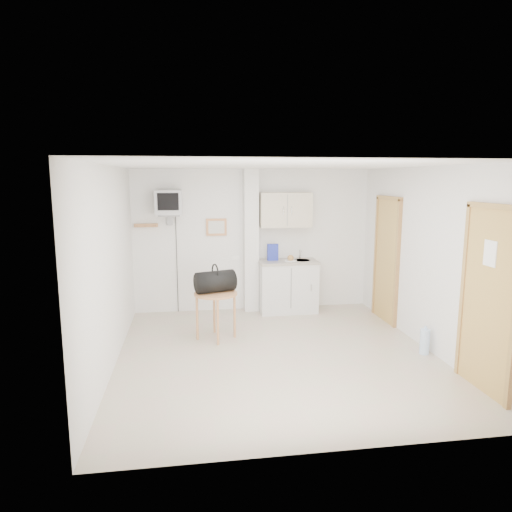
{
  "coord_description": "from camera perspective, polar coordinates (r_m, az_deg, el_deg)",
  "views": [
    {
      "loc": [
        -1.13,
        -5.73,
        2.34
      ],
      "look_at": [
        -0.19,
        0.6,
        1.25
      ],
      "focal_mm": 32.0,
      "sensor_mm": 36.0,
      "label": 1
    }
  ],
  "objects": [
    {
      "name": "room_envelope",
      "position": [
        6.03,
        4.77,
        1.99
      ],
      "size": [
        4.24,
        4.54,
        2.55
      ],
      "color": "white",
      "rests_on": "ground"
    },
    {
      "name": "water_bottle",
      "position": [
        6.65,
        20.34,
        -9.98
      ],
      "size": [
        0.13,
        0.13,
        0.39
      ],
      "color": "#B3CFF1",
      "rests_on": "ground"
    },
    {
      "name": "crt_television",
      "position": [
        7.77,
        -10.86,
        6.51
      ],
      "size": [
        0.44,
        0.45,
        2.15
      ],
      "color": "slate",
      "rests_on": "ground"
    },
    {
      "name": "duffel_bag",
      "position": [
        6.69,
        -5.12,
        -3.17
      ],
      "size": [
        0.64,
        0.48,
        0.42
      ],
      "rotation": [
        0.0,
        0.0,
        0.32
      ],
      "color": "black",
      "rests_on": "round_table"
    },
    {
      "name": "round_table",
      "position": [
        6.71,
        -5.06,
        -5.36
      ],
      "size": [
        0.63,
        0.63,
        0.7
      ],
      "rotation": [
        0.0,
        0.0,
        0.03
      ],
      "color": "#B37A45",
      "rests_on": "ground"
    },
    {
      "name": "kitchenette",
      "position": [
        8.06,
        3.91,
        -1.34
      ],
      "size": [
        1.03,
        0.58,
        2.1
      ],
      "color": "silver",
      "rests_on": "ground"
    },
    {
      "name": "ground",
      "position": [
        6.29,
        2.59,
        -12.18
      ],
      "size": [
        4.5,
        4.5,
        0.0
      ],
      "primitive_type": "plane",
      "color": "#B5A991",
      "rests_on": "ground"
    }
  ]
}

